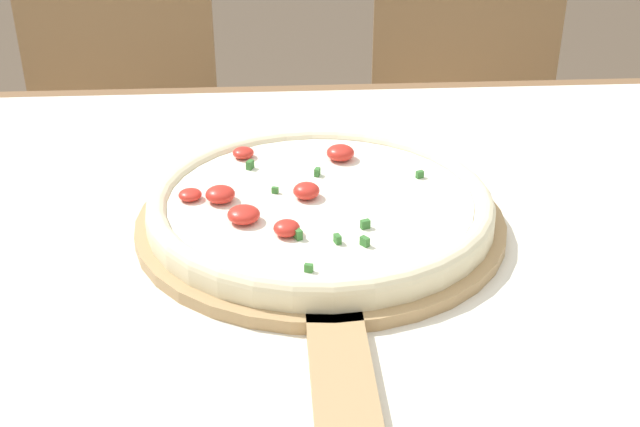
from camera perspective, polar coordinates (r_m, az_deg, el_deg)
name	(u,v)px	position (r m, az deg, el deg)	size (l,w,h in m)	color
dining_table	(327,360)	(0.76, 0.47, -10.39)	(1.48, 1.05, 0.75)	brown
towel_cloth	(327,276)	(0.71, 0.50, -4.48)	(1.40, 0.97, 0.00)	white
pizza_peel	(320,234)	(0.75, -0.02, -1.49)	(0.35, 0.58, 0.01)	tan
pizza	(317,203)	(0.77, -0.20, 0.72)	(0.33, 0.33, 0.03)	beige
chair_left	(122,135)	(1.66, -13.91, 5.46)	(0.41, 0.41, 0.89)	tan
chair_right	(464,127)	(1.67, 10.19, 6.11)	(0.44, 0.44, 0.89)	tan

